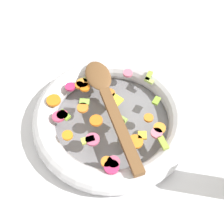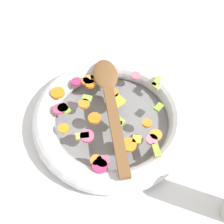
# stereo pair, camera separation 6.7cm
# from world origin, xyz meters

# --- Properties ---
(ground_plane) EXTENTS (4.00, 4.00, 0.00)m
(ground_plane) POSITION_xyz_m (0.00, 0.00, 0.00)
(ground_plane) COLOR silver
(skillet) EXTENTS (0.35, 0.35, 0.05)m
(skillet) POSITION_xyz_m (0.00, 0.00, 0.02)
(skillet) COLOR slate
(skillet) RESTS_ON ground_plane
(chopped_vegetables) EXTENTS (0.28, 0.27, 0.01)m
(chopped_vegetables) POSITION_xyz_m (0.02, 0.01, 0.05)
(chopped_vegetables) COLOR orange
(chopped_vegetables) RESTS_ON skillet
(wooden_spoon) EXTENTS (0.19, 0.28, 0.01)m
(wooden_spoon) POSITION_xyz_m (0.01, -0.02, 0.06)
(wooden_spoon) COLOR brown
(wooden_spoon) RESTS_ON chopped_vegetables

